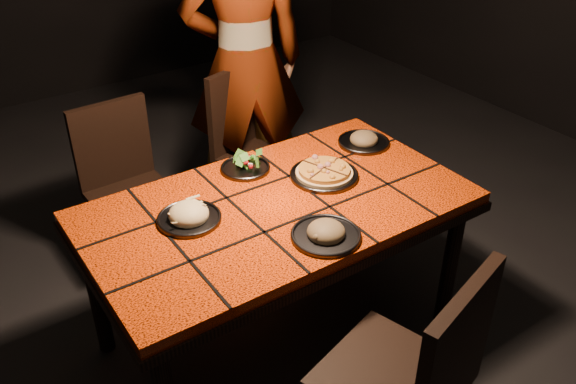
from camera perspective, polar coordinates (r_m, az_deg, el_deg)
room_shell at (r=2.23m, az=-1.17°, el=15.39°), size 6.04×7.04×3.08m
dining_table at (r=2.59m, az=-0.97°, el=-2.43°), size 1.62×0.92×0.75m
chair_near at (r=2.14m, az=11.99°, el=-16.31°), size 0.55×0.55×0.99m
chair_far_left at (r=3.28m, az=-15.07°, el=1.30°), size 0.43×0.43×0.91m
chair_far_right at (r=3.50m, az=-3.45°, el=4.89°), size 0.54×0.54×0.95m
diner at (r=3.46m, az=-4.03°, el=11.99°), size 0.80×0.64×1.91m
plate_pizza at (r=2.72m, az=3.41°, el=1.76°), size 0.33×0.33×0.04m
plate_pasta at (r=2.46m, az=-9.25°, el=-2.21°), size 0.26×0.26×0.08m
plate_salad at (r=2.77m, az=-4.03°, el=2.54°), size 0.23×0.23×0.07m
plate_mushroom_a at (r=2.34m, az=3.58°, el=-3.79°), size 0.27×0.27×0.09m
plate_mushroom_b at (r=3.02m, az=7.11°, el=4.87°), size 0.25×0.25×0.08m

